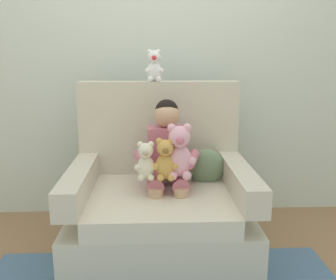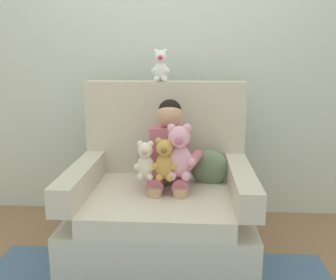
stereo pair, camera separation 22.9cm
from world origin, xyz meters
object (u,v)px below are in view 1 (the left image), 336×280
(plush_cream, at_px, (146,162))
(plush_white_on_backrest, at_px, (154,66))
(plush_honey, at_px, (165,160))
(throw_pillow, at_px, (206,167))
(armchair, at_px, (160,204))
(plush_pink, at_px, (179,153))
(seated_child, at_px, (167,156))

(plush_cream, distance_m, plush_white_on_backrest, 0.75)
(plush_honey, relative_size, plush_white_on_backrest, 1.16)
(plush_honey, distance_m, plush_white_on_backrest, 0.75)
(plush_honey, distance_m, throw_pillow, 0.42)
(plush_honey, bearing_deg, armchair, 79.98)
(plush_pink, distance_m, plush_white_on_backrest, 0.71)
(armchair, relative_size, plush_white_on_backrest, 5.10)
(armchair, relative_size, throw_pillow, 4.49)
(plush_cream, distance_m, plush_pink, 0.22)
(throw_pillow, bearing_deg, plush_cream, -147.30)
(armchair, bearing_deg, throw_pillow, 20.68)
(plush_cream, distance_m, throw_pillow, 0.51)
(seated_child, xyz_separation_m, plush_pink, (0.07, -0.14, 0.06))
(seated_child, height_order, throw_pillow, seated_child)
(throw_pillow, bearing_deg, plush_honey, -137.13)
(seated_child, xyz_separation_m, plush_honey, (-0.02, -0.17, 0.02))
(plush_white_on_backrest, bearing_deg, armchair, -71.31)
(plush_cream, height_order, plush_white_on_backrest, plush_white_on_backrest)
(plush_pink, xyz_separation_m, throw_pillow, (0.20, 0.24, -0.17))
(plush_honey, height_order, plush_pink, plush_pink)
(plush_white_on_backrest, relative_size, throw_pillow, 0.88)
(plush_pink, relative_size, throw_pillow, 1.34)
(throw_pillow, bearing_deg, armchair, -159.32)
(plush_honey, relative_size, plush_pink, 0.76)
(plush_pink, bearing_deg, throw_pillow, 40.23)
(seated_child, xyz_separation_m, plush_cream, (-0.14, -0.17, 0.01))
(armchair, xyz_separation_m, throw_pillow, (0.32, 0.12, 0.22))
(plush_cream, relative_size, plush_white_on_backrest, 1.06)
(plush_honey, distance_m, plush_pink, 0.10)
(seated_child, relative_size, plush_honey, 3.11)
(seated_child, distance_m, plush_white_on_backrest, 0.66)
(seated_child, distance_m, plush_cream, 0.22)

